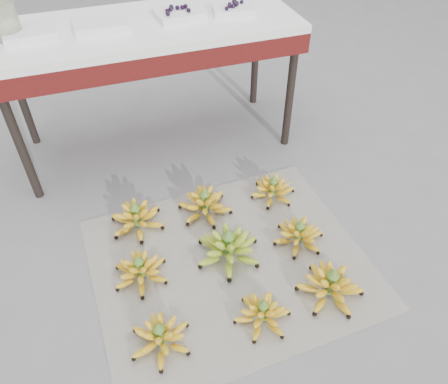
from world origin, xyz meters
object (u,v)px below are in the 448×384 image
object	(u,v)px
tray_left	(102,25)
glass_jar	(4,20)
bunch_front_center	(263,313)
bunch_back_center	(205,204)
bunch_mid_right	(299,235)
bunch_back_right	(273,190)
bunch_front_left	(160,337)
tray_far_right	(233,9)
newspaper_mat	(230,263)
vendor_table	(148,39)
bunch_back_left	(137,218)
tray_right	(179,14)
bunch_mid_center	(228,248)
bunch_front_right	(330,286)
bunch_mid_left	(140,270)
tray_far_left	(30,34)

from	to	relation	value
tray_left	glass_jar	distance (m)	0.44
bunch_front_center	bunch_back_center	world-z (taller)	bunch_back_center
bunch_mid_right	bunch_back_right	world-z (taller)	bunch_mid_right
bunch_front_left	tray_far_right	distance (m)	1.70
bunch_front_center	bunch_back_right	xyz separation A→B (m)	(0.35, 0.68, 0.00)
newspaper_mat	vendor_table	distance (m)	1.25
bunch_front_left	bunch_back_right	size ratio (longest dim) A/B	0.92
bunch_front_left	bunch_back_center	distance (m)	0.76
bunch_back_left	tray_left	xyz separation A→B (m)	(0.05, 0.66, 0.72)
tray_far_right	newspaper_mat	bearing A→B (deg)	-110.52
bunch_mid_right	tray_right	xyz separation A→B (m)	(-0.27, 1.04, 0.73)
bunch_back_right	bunch_mid_center	bearing A→B (deg)	-116.28
bunch_back_left	bunch_back_center	distance (m)	0.35
tray_far_right	glass_jar	size ratio (longest dim) A/B	1.47
vendor_table	bunch_front_right	bearing A→B (deg)	-71.97
bunch_front_center	bunch_back_center	bearing A→B (deg)	116.13
bunch_mid_right	glass_jar	bearing A→B (deg)	158.09
bunch_mid_center	newspaper_mat	bearing A→B (deg)	-103.17
newspaper_mat	bunch_mid_right	bearing A→B (deg)	1.44
bunch_front_right	tray_far_right	size ratio (longest dim) A/B	1.40
bunch_front_left	tray_right	bearing A→B (deg)	60.86
bunch_mid_left	bunch_mid_right	world-z (taller)	bunch_mid_left
vendor_table	bunch_back_right	bearing A→B (deg)	-56.44
newspaper_mat	glass_jar	xyz separation A→B (m)	(-0.75, 1.08, 0.85)
newspaper_mat	tray_left	bearing A→B (deg)	106.85
newspaper_mat	bunch_front_center	size ratio (longest dim) A/B	4.03
newspaper_mat	bunch_front_center	xyz separation A→B (m)	(0.02, -0.33, 0.05)
bunch_back_center	tray_left	size ratio (longest dim) A/B	1.17
newspaper_mat	bunch_mid_right	size ratio (longest dim) A/B	3.90
bunch_front_right	bunch_mid_center	xyz separation A→B (m)	(-0.35, 0.34, 0.00)
tray_left	tray_far_right	bearing A→B (deg)	-1.12
bunch_back_left	tray_right	world-z (taller)	tray_right
bunch_front_right	bunch_back_right	world-z (taller)	bunch_front_right
tray_right	bunch_back_left	bearing A→B (deg)	-123.91
bunch_front_right	tray_far_right	bearing A→B (deg)	74.75
tray_far_left	tray_right	bearing A→B (deg)	-0.25
newspaper_mat	bunch_mid_left	size ratio (longest dim) A/B	3.88
bunch_back_center	vendor_table	xyz separation A→B (m)	(-0.08, 0.70, 0.61)
bunch_mid_left	bunch_back_center	world-z (taller)	bunch_back_center
tray_far_right	tray_far_left	bearing A→B (deg)	178.55
newspaper_mat	tray_far_left	world-z (taller)	tray_far_left
bunch_mid_left	tray_far_left	world-z (taller)	tray_far_left
bunch_mid_right	tray_far_left	size ratio (longest dim) A/B	1.25
bunch_front_right	tray_left	bearing A→B (deg)	102.40
bunch_front_center	vendor_table	distance (m)	1.52
bunch_back_left	tray_far_right	xyz separation A→B (m)	(0.75, 0.65, 0.72)
bunch_front_left	tray_left	distance (m)	1.52
bunch_back_left	tray_far_right	size ratio (longest dim) A/B	1.43
bunch_mid_left	tray_left	xyz separation A→B (m)	(0.10, 0.99, 0.73)
bunch_front_center	tray_far_right	size ratio (longest dim) A/B	1.25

